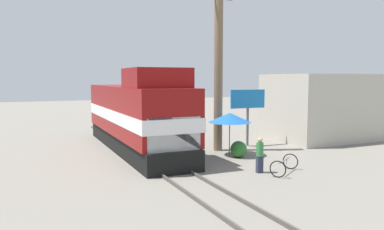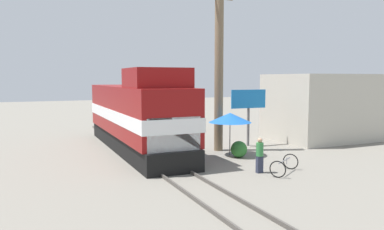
# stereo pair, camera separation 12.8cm
# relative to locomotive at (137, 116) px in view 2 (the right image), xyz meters

# --- Properties ---
(ground_plane) EXTENTS (120.00, 120.00, 0.00)m
(ground_plane) POSITION_rel_locomotive_xyz_m (0.00, -3.97, -2.11)
(ground_plane) COLOR slate
(rail_near) EXTENTS (0.08, 32.42, 0.15)m
(rail_near) POSITION_rel_locomotive_xyz_m (-0.72, -3.97, -2.04)
(rail_near) COLOR #4C4742
(rail_near) RESTS_ON ground_plane
(rail_far) EXTENTS (0.08, 32.42, 0.15)m
(rail_far) POSITION_rel_locomotive_xyz_m (0.72, -3.97, -2.04)
(rail_far) COLOR #4C4742
(rail_far) RESTS_ON ground_plane
(locomotive) EXTENTS (3.12, 13.83, 4.93)m
(locomotive) POSITION_rel_locomotive_xyz_m (0.00, 0.00, 0.00)
(locomotive) COLOR black
(locomotive) RESTS_ON ground_plane
(utility_pole) EXTENTS (1.80, 0.53, 10.39)m
(utility_pole) POSITION_rel_locomotive_xyz_m (4.56, -1.95, 3.12)
(utility_pole) COLOR #726047
(utility_pole) RESTS_ON ground_plane
(vendor_umbrella) EXTENTS (2.45, 2.45, 2.45)m
(vendor_umbrella) POSITION_rel_locomotive_xyz_m (4.47, -3.51, 0.06)
(vendor_umbrella) COLOR #4C4C4C
(vendor_umbrella) RESTS_ON ground_plane
(billboard_sign) EXTENTS (2.56, 0.12, 3.68)m
(billboard_sign) POSITION_rel_locomotive_xyz_m (7.09, -1.32, 0.74)
(billboard_sign) COLOR #595959
(billboard_sign) RESTS_ON ground_plane
(shrub_cluster) EXTENTS (0.92, 0.92, 0.92)m
(shrub_cluster) POSITION_rel_locomotive_xyz_m (4.63, -4.26, -1.65)
(shrub_cluster) COLOR #2D722D
(shrub_cluster) RESTS_ON ground_plane
(person_bystander) EXTENTS (0.34, 0.34, 1.66)m
(person_bystander) POSITION_rel_locomotive_xyz_m (3.73, -7.61, -1.22)
(person_bystander) COLOR #2D3347
(person_bystander) RESTS_ON ground_plane
(bicycle) EXTENTS (2.01, 1.70, 0.77)m
(bicycle) POSITION_rel_locomotive_xyz_m (4.74, -8.16, -1.72)
(bicycle) COLOR black
(bicycle) RESTS_ON ground_plane
(building_block_distant) EXTENTS (7.27, 5.33, 4.71)m
(building_block_distant) POSITION_rel_locomotive_xyz_m (13.46, -1.22, 0.24)
(building_block_distant) COLOR #B7B2A3
(building_block_distant) RESTS_ON ground_plane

